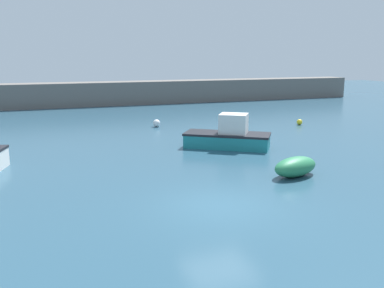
{
  "coord_description": "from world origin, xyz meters",
  "views": [
    {
      "loc": [
        -5.81,
        -12.82,
        5.09
      ],
      "look_at": [
        1.92,
        7.96,
        0.49
      ],
      "focal_mm": 40.0,
      "sensor_mm": 36.0,
      "label": 1
    }
  ],
  "objects": [
    {
      "name": "mooring_buoy_white",
      "position": [
        2.48,
        16.84,
        0.27
      ],
      "size": [
        0.54,
        0.54,
        0.54
      ],
      "primitive_type": "sphere",
      "color": "white",
      "rests_on": "ground_plane"
    },
    {
      "name": "ground_plane",
      "position": [
        0.0,
        0.0,
        -0.1
      ],
      "size": [
        120.0,
        120.0,
        0.2
      ],
      "primitive_type": "cube",
      "color": "#284C60"
    },
    {
      "name": "cabin_cruiser_white",
      "position": [
        4.34,
        8.54,
        0.64
      ],
      "size": [
        4.94,
        4.23,
        1.92
      ],
      "rotation": [
        0.0,
        0.0,
        2.53
      ],
      "color": "teal",
      "rests_on": "ground_plane"
    },
    {
      "name": "harbor_breakwater",
      "position": [
        0.0,
        32.21,
        1.2
      ],
      "size": [
        61.38,
        2.84,
        2.39
      ],
      "primitive_type": "cube",
      "color": "#66605B",
      "rests_on": "ground_plane"
    },
    {
      "name": "dinghy_near_pier",
      "position": [
        4.53,
        2.24,
        0.42
      ],
      "size": [
        2.57,
        1.77,
        0.84
      ],
      "rotation": [
        0.0,
        0.0,
        0.31
      ],
      "color": "#287A4C",
      "rests_on": "ground_plane"
    },
    {
      "name": "mooring_buoy_yellow",
      "position": [
        12.74,
        13.98,
        0.21
      ],
      "size": [
        0.42,
        0.42,
        0.42
      ],
      "primitive_type": "sphere",
      "color": "yellow",
      "rests_on": "ground_plane"
    }
  ]
}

